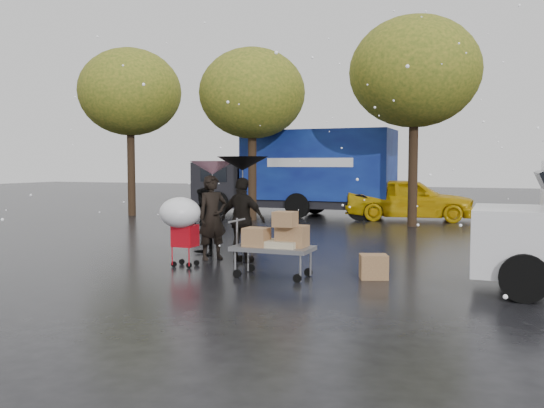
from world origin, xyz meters
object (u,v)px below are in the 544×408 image
at_px(shopping_cart, 181,217).
at_px(blue_truck, 299,173).
at_px(vendor_cart, 277,239).
at_px(yellow_taxi, 410,199).
at_px(person_black, 243,220).
at_px(person_pink, 213,218).

bearing_deg(shopping_cart, blue_truck, 97.77).
height_order(vendor_cart, yellow_taxi, yellow_taxi).
xyz_separation_m(person_black, shopping_cart, (-0.91, -1.07, 0.14)).
bearing_deg(person_black, blue_truck, -69.76).
distance_m(shopping_cart, yellow_taxi, 12.40).
relative_size(person_black, yellow_taxi, 0.39).
distance_m(blue_truck, yellow_taxi, 4.66).
distance_m(person_pink, vendor_cart, 2.52).
bearing_deg(person_pink, vendor_cart, -86.79).
relative_size(person_black, vendor_cart, 1.22).
height_order(blue_truck, yellow_taxi, blue_truck).
height_order(person_black, vendor_cart, person_black).
relative_size(person_pink, person_black, 1.02).
xyz_separation_m(person_pink, blue_truck, (-1.81, 11.17, 0.81)).
relative_size(shopping_cart, yellow_taxi, 0.31).
bearing_deg(shopping_cart, vendor_cart, -5.84).
bearing_deg(person_pink, person_black, -59.79).
distance_m(shopping_cart, blue_truck, 12.46).
distance_m(person_pink, shopping_cart, 1.18).
xyz_separation_m(person_pink, yellow_taxi, (2.75, 10.90, -0.13)).
xyz_separation_m(person_black, vendor_cart, (1.30, -1.30, -0.20)).
distance_m(person_black, blue_truck, 11.58).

